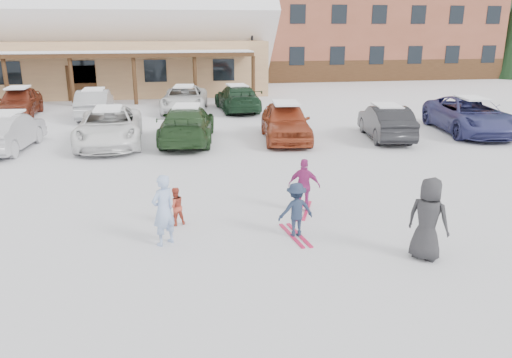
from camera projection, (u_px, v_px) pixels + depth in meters
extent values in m
plane|color=white|center=(251.00, 235.00, 11.22)|extent=(160.00, 160.00, 0.00)
cube|color=tan|center=(63.00, 66.00, 35.59)|extent=(28.00, 10.00, 3.60)
cube|color=#422814|center=(40.00, 55.00, 29.42)|extent=(25.20, 2.60, 0.25)
cube|color=white|center=(57.00, 11.00, 34.50)|extent=(29.12, 9.69, 9.69)
cube|color=brown|center=(350.00, 11.00, 47.92)|extent=(24.00, 14.00, 12.00)
cube|color=brown|center=(189.00, 27.00, 45.79)|extent=(7.00, 12.60, 9.00)
cube|color=#422814|center=(375.00, 71.00, 42.84)|extent=(24.00, 0.10, 1.80)
cylinder|color=black|center=(252.00, 47.00, 34.37)|extent=(0.16, 0.16, 6.38)
cylinder|color=black|center=(239.00, 66.00, 53.51)|extent=(0.60, 0.60, 1.08)
cone|color=black|center=(239.00, 21.00, 52.17)|extent=(3.96, 3.96, 8.10)
cylinder|color=black|center=(467.00, 60.00, 59.98)|extent=(0.60, 0.60, 1.38)
cone|color=black|center=(473.00, 9.00, 58.27)|extent=(5.06, 5.06, 10.35)
imported|color=#99B3E1|center=(163.00, 210.00, 10.52)|extent=(0.67, 0.64, 1.55)
imported|color=#B74330|center=(175.00, 206.00, 11.66)|extent=(0.54, 0.49, 0.92)
imported|color=#1E2A42|center=(296.00, 210.00, 10.99)|extent=(0.85, 0.56, 1.24)
cube|color=#C21B47|center=(295.00, 235.00, 11.16)|extent=(0.38, 1.41, 0.03)
imported|color=#A52C77|center=(304.00, 186.00, 12.46)|extent=(0.87, 0.62, 1.37)
cube|color=#C21B47|center=(303.00, 211.00, 12.66)|extent=(0.72, 1.37, 0.03)
imported|color=#2A292C|center=(428.00, 219.00, 9.85)|extent=(0.95, 0.98, 1.69)
imported|color=#AEADB2|center=(7.00, 132.00, 18.73)|extent=(1.91, 4.43, 1.42)
imported|color=white|center=(109.00, 127.00, 19.60)|extent=(2.58, 5.32, 1.46)
imported|color=#244020|center=(187.00, 124.00, 20.11)|extent=(2.66, 5.26, 1.46)
imported|color=#9B3D20|center=(285.00, 122.00, 20.42)|extent=(2.34, 4.73, 1.55)
imported|color=black|center=(386.00, 122.00, 20.73)|extent=(2.12, 4.41, 1.39)
imported|color=navy|center=(470.00, 115.00, 21.85)|extent=(3.33, 5.87, 1.54)
imported|color=maroon|center=(20.00, 102.00, 26.06)|extent=(1.93, 4.45, 1.49)
imported|color=#9E9FA3|center=(95.00, 104.00, 25.53)|extent=(1.66, 4.47, 1.46)
imported|color=white|center=(184.00, 99.00, 27.42)|extent=(2.92, 5.31, 1.41)
imported|color=#17331F|center=(237.00, 98.00, 27.64)|extent=(2.26, 5.01, 1.42)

